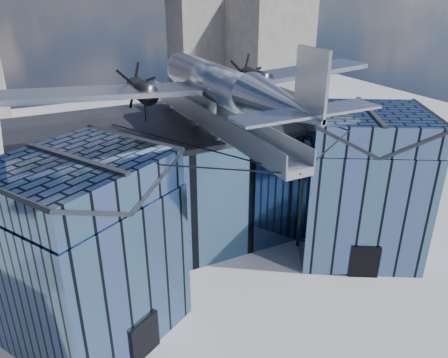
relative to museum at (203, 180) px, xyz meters
name	(u,v)px	position (x,y,z in m)	size (l,w,h in m)	color
ground_plane	(236,275)	(0.00, -5.82, -5.54)	(120.00, 120.00, 0.00)	gray
museum	(203,180)	(0.00, 0.00, 0.00)	(32.88, 24.50, 17.60)	#466390
bg_towers	(98,53)	(1.45, 44.67, 4.47)	(77.00, 24.50, 26.00)	slate
tree_side_e	(372,130)	(26.54, 8.24, -1.83)	(3.70, 3.70, 5.48)	#342515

